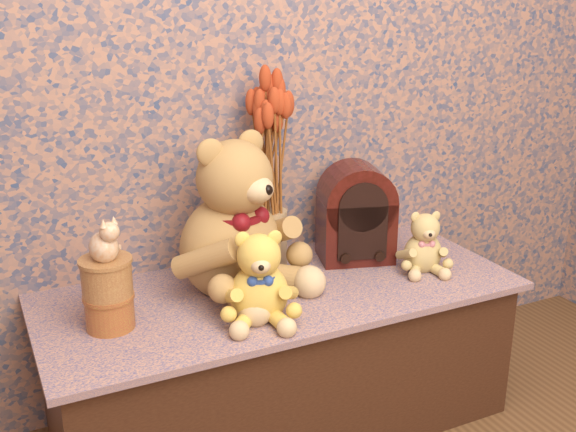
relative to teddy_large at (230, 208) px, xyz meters
name	(u,v)px	position (x,y,z in m)	size (l,w,h in m)	color
display_shelf	(281,357)	(0.13, -0.07, -0.48)	(1.40, 0.60, 0.46)	#3C427C
teddy_large	(230,208)	(0.00, 0.00, 0.00)	(0.39, 0.47, 0.50)	#AE7F43
teddy_medium	(259,271)	(0.00, -0.21, -0.11)	(0.21, 0.25, 0.27)	gold
teddy_small	(424,238)	(0.59, -0.13, -0.15)	(0.16, 0.19, 0.21)	tan
cathedral_radio	(356,212)	(0.44, 0.04, -0.09)	(0.23, 0.17, 0.32)	#340F09
ceramic_vase	(269,239)	(0.16, 0.09, -0.15)	(0.11, 0.11, 0.19)	tan
dried_stalks	(268,141)	(0.16, 0.09, 0.16)	(0.23, 0.23, 0.44)	#AE3B1B
biscuit_tin_lower	(110,312)	(-0.37, -0.09, -0.20)	(0.12, 0.12, 0.09)	#AD8533
biscuit_tin_upper	(107,278)	(-0.37, -0.09, -0.11)	(0.13, 0.13, 0.10)	tan
cat_figurine	(103,238)	(-0.37, -0.09, 0.00)	(0.09, 0.10, 0.12)	silver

